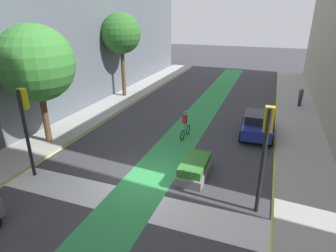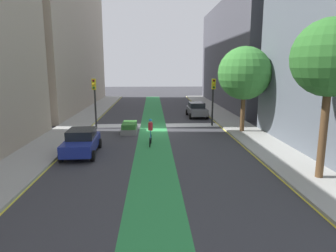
# 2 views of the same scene
# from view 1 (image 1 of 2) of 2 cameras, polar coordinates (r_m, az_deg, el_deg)

# --- Properties ---
(ground_plane) EXTENTS (120.00, 120.00, 0.00)m
(ground_plane) POSITION_cam_1_polar(r_m,az_deg,el_deg) (14.21, -4.67, -10.32)
(ground_plane) COLOR #38383D
(bike_lane_paint) EXTENTS (2.40, 60.00, 0.01)m
(bike_lane_paint) POSITION_cam_1_polar(r_m,az_deg,el_deg) (14.13, -3.81, -10.49)
(bike_lane_paint) COLOR #2D8C47
(bike_lane_paint) RESTS_ON ground_plane
(crosswalk_band) EXTENTS (12.00, 1.80, 0.01)m
(crosswalk_band) POSITION_cam_1_polar(r_m,az_deg,el_deg) (12.75, -8.53, -14.75)
(crosswalk_band) COLOR silver
(crosswalk_band) RESTS_ON ground_plane
(sidewalk_left) EXTENTS (3.00, 60.00, 0.15)m
(sidewalk_left) POSITION_cam_1_polar(r_m,az_deg,el_deg) (18.31, -26.63, -4.72)
(sidewalk_left) COLOR #9E9E99
(sidewalk_left) RESTS_ON ground_plane
(curb_stripe_left) EXTENTS (0.16, 60.00, 0.01)m
(curb_stripe_left) POSITION_cam_1_polar(r_m,az_deg,el_deg) (17.33, -23.12, -5.85)
(curb_stripe_left) COLOR yellow
(curb_stripe_left) RESTS_ON ground_plane
(sidewalk_right) EXTENTS (3.00, 60.00, 0.15)m
(sidewalk_right) POSITION_cam_1_polar(r_m,az_deg,el_deg) (13.39, 27.14, -14.92)
(sidewalk_right) COLOR #9E9E99
(sidewalk_right) RESTS_ON ground_plane
(curb_stripe_right) EXTENTS (0.16, 60.00, 0.01)m
(curb_stripe_right) POSITION_cam_1_polar(r_m,az_deg,el_deg) (13.25, 20.50, -14.50)
(curb_stripe_right) COLOR yellow
(curb_stripe_right) RESTS_ON ground_plane
(traffic_signal_near_right) EXTENTS (0.35, 0.52, 4.43)m
(traffic_signal_near_right) POSITION_cam_1_polar(r_m,az_deg,el_deg) (11.19, 19.06, -2.91)
(traffic_signal_near_right) COLOR black
(traffic_signal_near_right) RESTS_ON ground_plane
(traffic_signal_near_left) EXTENTS (0.35, 0.52, 4.38)m
(traffic_signal_near_left) POSITION_cam_1_polar(r_m,az_deg,el_deg) (14.73, -26.83, 1.69)
(traffic_signal_near_left) COLOR black
(traffic_signal_near_left) RESTS_ON ground_plane
(car_blue_right_far) EXTENTS (2.15, 4.26, 1.57)m
(car_blue_right_far) POSITION_cam_1_polar(r_m,az_deg,el_deg) (19.41, 17.55, 0.48)
(car_blue_right_far) COLOR navy
(car_blue_right_far) RESTS_ON ground_plane
(cyclist_in_lane) EXTENTS (0.32, 1.73, 1.86)m
(cyclist_in_lane) POSITION_cam_1_polar(r_m,az_deg,el_deg) (18.03, 3.44, 0.44)
(cyclist_in_lane) COLOR black
(cyclist_in_lane) RESTS_ON ground_plane
(pedestrian_sidewalk_right_a) EXTENTS (0.34, 0.34, 1.60)m
(pedestrian_sidewalk_right_a) POSITION_cam_1_polar(r_m,az_deg,el_deg) (26.36, 25.13, 5.35)
(pedestrian_sidewalk_right_a) COLOR #262638
(pedestrian_sidewalk_right_a) RESTS_ON sidewalk_right
(street_tree_near) EXTENTS (4.29, 4.29, 6.92)m
(street_tree_near) POSITION_cam_1_polar(r_m,az_deg,el_deg) (17.73, -25.00, 11.31)
(street_tree_near) COLOR brown
(street_tree_near) RESTS_ON sidewalk_left
(street_tree_far) EXTENTS (3.54, 3.54, 7.44)m
(street_tree_far) POSITION_cam_1_polar(r_m,az_deg,el_deg) (26.68, -9.45, 17.83)
(street_tree_far) COLOR brown
(street_tree_far) RESTS_ON sidewalk_left
(median_planter) EXTENTS (1.27, 2.60, 0.85)m
(median_planter) POSITION_cam_1_polar(r_m,az_deg,el_deg) (14.22, 5.39, -8.44)
(median_planter) COLOR slate
(median_planter) RESTS_ON ground_plane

